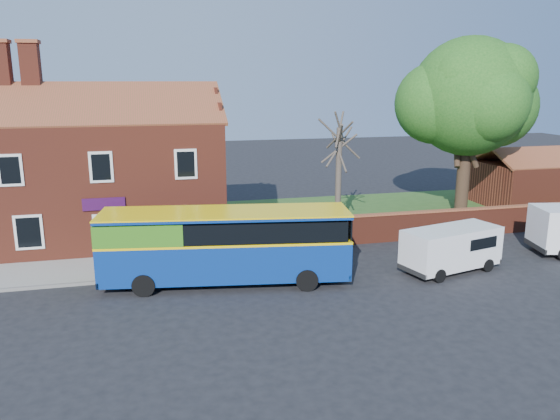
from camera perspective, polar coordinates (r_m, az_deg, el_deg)
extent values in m
plane|color=black|center=(21.93, 0.05, -9.79)|extent=(120.00, 120.00, 0.00)
cube|color=gray|center=(26.84, -17.75, -5.89)|extent=(18.00, 3.50, 0.12)
cube|color=slate|center=(25.19, -18.01, -7.16)|extent=(18.00, 0.15, 0.14)
cube|color=#426B28|center=(38.10, 14.58, -0.10)|extent=(26.00, 12.00, 0.04)
cube|color=maroon|center=(31.62, -17.49, 2.98)|extent=(12.00, 8.00, 6.50)
cube|color=brown|center=(29.19, -18.32, 10.52)|extent=(12.30, 4.08, 2.16)
cube|color=brown|center=(33.18, -17.81, 10.82)|extent=(12.30, 4.08, 2.16)
cube|color=maroon|center=(31.88, -27.16, 13.36)|extent=(0.90, 0.90, 2.20)
cube|color=maroon|center=(31.60, -24.63, 13.62)|extent=(0.90, 0.90, 2.20)
cube|color=black|center=(27.44, -18.19, 4.28)|extent=(1.10, 0.06, 1.50)
cube|color=#4C0F19|center=(28.15, -17.68, -2.77)|extent=(0.95, 0.04, 2.10)
cube|color=silver|center=(28.16, -17.68, -2.66)|extent=(1.20, 0.06, 2.30)
cube|color=#340C39|center=(27.73, -17.93, 0.60)|extent=(2.00, 0.06, 0.60)
cube|color=maroon|center=(32.93, 19.52, -1.23)|extent=(22.00, 0.30, 1.50)
cube|color=brown|center=(32.75, 19.63, 0.12)|extent=(22.00, 0.38, 0.10)
cube|color=maroon|center=(42.77, 25.41, 2.50)|extent=(8.00, 5.00, 3.00)
cube|color=brown|center=(41.52, 26.77, 4.94)|extent=(8.20, 2.56, 1.24)
cube|color=brown|center=(43.44, 24.66, 5.47)|extent=(8.20, 2.56, 1.24)
cube|color=navy|center=(23.80, -5.66, -4.85)|extent=(10.80, 4.16, 1.67)
cube|color=yellow|center=(23.56, -5.70, -2.91)|extent=(10.82, 4.19, 0.10)
cube|color=black|center=(23.42, -5.73, -1.73)|extent=(10.39, 4.12, 0.84)
cube|color=#3B821C|center=(23.72, -14.15, -1.89)|extent=(3.94, 3.17, 0.89)
cube|color=navy|center=(23.28, -5.76, -0.40)|extent=(10.80, 4.16, 0.14)
cube|color=yellow|center=(23.26, -5.77, -0.20)|extent=(10.85, 4.21, 0.06)
cylinder|color=black|center=(23.18, -14.06, -7.63)|extent=(0.98, 0.42, 0.95)
cylinder|color=black|center=(25.48, -13.23, -5.65)|extent=(0.98, 0.42, 0.95)
cylinder|color=black|center=(23.08, 2.82, -7.32)|extent=(0.98, 0.42, 0.95)
cylinder|color=black|center=(25.39, 2.06, -5.35)|extent=(0.98, 0.42, 0.95)
cube|color=white|center=(26.34, 17.45, -3.71)|extent=(4.97, 2.95, 1.77)
cube|color=black|center=(27.76, 20.54, -2.49)|extent=(0.47, 1.55, 0.70)
cube|color=black|center=(28.19, 20.63, -4.53)|extent=(0.56, 1.83, 0.22)
cylinder|color=black|center=(25.02, 16.30, -6.60)|extent=(0.65, 0.37, 0.61)
cylinder|color=black|center=(26.20, 13.66, -5.52)|extent=(0.65, 0.37, 0.61)
cylinder|color=black|center=(27.10, 20.86, -5.41)|extent=(0.65, 0.37, 0.61)
cylinder|color=black|center=(28.20, 18.22, -4.47)|extent=(0.65, 0.37, 0.61)
cylinder|color=black|center=(31.96, 25.80, -2.97)|extent=(0.76, 0.37, 0.73)
cylinder|color=black|center=(37.05, 18.56, 2.93)|extent=(0.82, 0.82, 4.69)
sphere|color=#3F7925|center=(36.53, 19.18, 11.13)|extent=(7.34, 7.34, 7.34)
sphere|color=#3F7925|center=(38.08, 21.54, 10.09)|extent=(5.30, 5.30, 5.30)
sphere|color=#3F7925|center=(36.07, 15.96, 10.69)|extent=(5.10, 5.10, 5.10)
cylinder|color=#4C4238|center=(31.72, 6.12, 3.13)|extent=(0.34, 0.34, 6.03)
cylinder|color=#4C4238|center=(31.41, 6.22, 7.00)|extent=(0.35, 2.94, 2.37)
cylinder|color=#4C4238|center=(31.43, 6.21, 6.61)|extent=(1.54, 2.17, 2.17)
cylinder|color=#4C4238|center=(31.38, 6.23, 7.39)|extent=(2.47, 1.13, 2.40)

